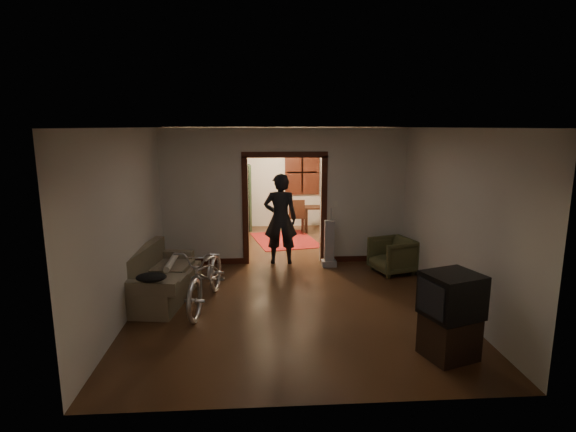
{
  "coord_description": "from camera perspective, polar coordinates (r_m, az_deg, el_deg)",
  "views": [
    {
      "loc": [
        -0.54,
        -8.37,
        2.82
      ],
      "look_at": [
        0.0,
        -0.3,
        1.2
      ],
      "focal_mm": 28.0,
      "sensor_mm": 36.0,
      "label": 1
    }
  ],
  "objects": [
    {
      "name": "globe",
      "position": [
        12.15,
        -6.99,
        7.09
      ],
      "size": [
        0.27,
        0.27,
        0.27
      ],
      "primitive_type": "sphere",
      "color": "#1E5972",
      "rests_on": "locker"
    },
    {
      "name": "locker",
      "position": [
        12.27,
        -6.88,
        2.26
      ],
      "size": [
        0.96,
        0.61,
        1.81
      ],
      "primitive_type": "cube",
      "rotation": [
        0.0,
        0.0,
        0.13
      ],
      "color": "#223721",
      "rests_on": "floor"
    },
    {
      "name": "oriental_rug",
      "position": [
        11.32,
        -0.39,
        -3.06
      ],
      "size": [
        1.79,
        2.13,
        0.01
      ],
      "primitive_type": "cube",
      "rotation": [
        0.0,
        0.0,
        0.21
      ],
      "color": "maroon",
      "rests_on": "floor"
    },
    {
      "name": "desk_chair",
      "position": [
        11.91,
        1.03,
        -0.05
      ],
      "size": [
        0.53,
        0.53,
        0.94
      ],
      "primitive_type": "cube",
      "rotation": [
        0.0,
        0.0,
        -0.3
      ],
      "color": "black",
      "rests_on": "floor"
    },
    {
      "name": "sofa",
      "position": [
        7.76,
        -15.73,
        -7.1
      ],
      "size": [
        1.08,
        1.94,
        0.85
      ],
      "primitive_type": "cube",
      "rotation": [
        0.0,
        0.0,
        -0.15
      ],
      "color": "brown",
      "rests_on": "floor"
    },
    {
      "name": "jacket",
      "position": [
        6.83,
        -16.98,
        -7.45
      ],
      "size": [
        0.44,
        0.33,
        0.13
      ],
      "primitive_type": "ellipsoid",
      "color": "black",
      "rests_on": "sofa"
    },
    {
      "name": "wall_back",
      "position": [
        12.71,
        -1.37,
        4.91
      ],
      "size": [
        5.0,
        0.02,
        2.8
      ],
      "primitive_type": "cube",
      "color": "beige",
      "rests_on": "floor"
    },
    {
      "name": "bicycle",
      "position": [
        7.29,
        -10.31,
        -7.35
      ],
      "size": [
        0.94,
        2.01,
        1.02
      ],
      "primitive_type": "imported",
      "rotation": [
        0.0,
        0.0,
        -0.14
      ],
      "color": "silver",
      "rests_on": "floor"
    },
    {
      "name": "floor",
      "position": [
        8.85,
        -0.13,
        -7.26
      ],
      "size": [
        5.0,
        8.5,
        0.01
      ],
      "primitive_type": "cube",
      "color": "#331D10",
      "rests_on": "ground"
    },
    {
      "name": "desk",
      "position": [
        12.29,
        4.2,
        -0.37
      ],
      "size": [
        0.98,
        0.65,
        0.67
      ],
      "primitive_type": "cube",
      "rotation": [
        0.0,
        0.0,
        0.17
      ],
      "color": "black",
      "rests_on": "floor"
    },
    {
      "name": "wall_left",
      "position": [
        8.71,
        -16.78,
        1.46
      ],
      "size": [
        0.02,
        8.5,
        2.8
      ],
      "primitive_type": "cube",
      "color": "beige",
      "rests_on": "floor"
    },
    {
      "name": "rolled_paper",
      "position": [
        7.99,
        -14.63,
        -5.71
      ],
      "size": [
        0.11,
        0.85,
        0.11
      ],
      "primitive_type": "cylinder",
      "rotation": [
        1.57,
        0.0,
        0.0
      ],
      "color": "beige",
      "rests_on": "sofa"
    },
    {
      "name": "crt_tv",
      "position": [
        5.87,
        20.12,
        -9.4
      ],
      "size": [
        0.77,
        0.73,
        0.54
      ],
      "primitive_type": "cube",
      "rotation": [
        0.0,
        0.0,
        0.33
      ],
      "color": "black",
      "rests_on": "tv_stand"
    },
    {
      "name": "tv_stand",
      "position": [
        6.08,
        19.76,
        -14.25
      ],
      "size": [
        0.71,
        0.68,
        0.52
      ],
      "primitive_type": "cube",
      "rotation": [
        0.0,
        0.0,
        0.33
      ],
      "color": "black",
      "rests_on": "floor"
    },
    {
      "name": "vacuum",
      "position": [
        9.19,
        5.25,
        -3.47
      ],
      "size": [
        0.33,
        0.28,
        0.96
      ],
      "primitive_type": "cube",
      "rotation": [
        0.0,
        0.0,
        -0.18
      ],
      "color": "gray",
      "rests_on": "floor"
    },
    {
      "name": "wall_right",
      "position": [
        9.02,
        15.94,
        1.83
      ],
      "size": [
        0.02,
        8.5,
        2.8
      ],
      "primitive_type": "cube",
      "color": "beige",
      "rests_on": "floor"
    },
    {
      "name": "chandelier",
      "position": [
        10.89,
        -0.99,
        8.85
      ],
      "size": [
        0.24,
        0.24,
        0.24
      ],
      "primitive_type": "sphere",
      "color": "#FFE0A5",
      "rests_on": "ceiling"
    },
    {
      "name": "light_switch",
      "position": [
        9.32,
        6.06,
        1.56
      ],
      "size": [
        0.08,
        0.01,
        0.12
      ],
      "primitive_type": "cube",
      "color": "silver",
      "rests_on": "partition_wall"
    },
    {
      "name": "door_casing",
      "position": [
        9.29,
        -0.43,
        0.66
      ],
      "size": [
        1.74,
        0.2,
        2.32
      ],
      "primitive_type": "cube",
      "color": "#33130B",
      "rests_on": "floor"
    },
    {
      "name": "far_window",
      "position": [
        12.7,
        1.8,
        5.58
      ],
      "size": [
        0.98,
        0.06,
        1.28
      ],
      "primitive_type": "cube",
      "color": "black",
      "rests_on": "wall_back"
    },
    {
      "name": "person",
      "position": [
        9.26,
        -0.97,
        -0.37
      ],
      "size": [
        0.71,
        0.48,
        1.89
      ],
      "primitive_type": "imported",
      "rotation": [
        0.0,
        0.0,
        3.1
      ],
      "color": "black",
      "rests_on": "floor"
    },
    {
      "name": "armchair",
      "position": [
        9.03,
        13.12,
        -4.9
      ],
      "size": [
        0.93,
        0.92,
        0.68
      ],
      "primitive_type": "imported",
      "rotation": [
        0.0,
        0.0,
        -1.27
      ],
      "color": "#4A4A2A",
      "rests_on": "floor"
    },
    {
      "name": "ceiling",
      "position": [
        8.39,
        -0.14,
        11.19
      ],
      "size": [
        5.0,
        8.5,
        0.01
      ],
      "primitive_type": "cube",
      "color": "white",
      "rests_on": "floor"
    },
    {
      "name": "partition_wall",
      "position": [
        9.24,
        -0.43,
        2.49
      ],
      "size": [
        5.0,
        0.14,
        2.8
      ],
      "primitive_type": "cube",
      "color": "beige",
      "rests_on": "floor"
    }
  ]
}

